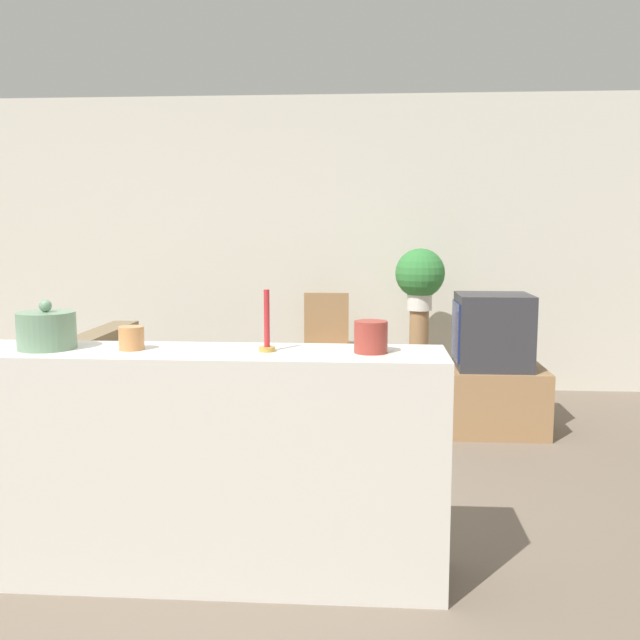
{
  "coord_description": "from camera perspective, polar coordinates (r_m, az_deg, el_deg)",
  "views": [
    {
      "loc": [
        0.87,
        -3.22,
        1.53
      ],
      "look_at": [
        0.51,
        1.85,
        0.85
      ],
      "focal_mm": 40.0,
      "sensor_mm": 36.0,
      "label": 1
    }
  ],
  "objects": [
    {
      "name": "potted_plant",
      "position": [
        6.16,
        8.01,
        3.56
      ],
      "size": [
        0.42,
        0.42,
        0.53
      ],
      "color": "white",
      "rests_on": "plant_stand"
    },
    {
      "name": "decorative_bowl",
      "position": [
        3.26,
        -21.03,
        -0.75
      ],
      "size": [
        0.24,
        0.24,
        0.21
      ],
      "color": "gray",
      "rests_on": "foreground_counter"
    },
    {
      "name": "television",
      "position": [
        5.38,
        13.61,
        -0.87
      ],
      "size": [
        0.54,
        0.49,
        0.55
      ],
      "color": "#333338",
      "rests_on": "tv_stand"
    },
    {
      "name": "wooden_chair",
      "position": [
        6.26,
        0.44,
        -1.65
      ],
      "size": [
        0.44,
        0.44,
        0.93
      ],
      "color": "#9E754C",
      "rests_on": "ground_plane"
    },
    {
      "name": "candle_jar",
      "position": [
        3.13,
        -14.85,
        -1.41
      ],
      "size": [
        0.11,
        0.11,
        0.1
      ],
      "color": "#C6844C",
      "rests_on": "foreground_counter"
    },
    {
      "name": "foreground_counter",
      "position": [
        3.22,
        -12.07,
        -11.21
      ],
      "size": [
        2.38,
        0.44,
        1.0
      ],
      "color": "silver",
      "rests_on": "ground_plane"
    },
    {
      "name": "ground_plane",
      "position": [
        3.67,
        -10.48,
        -17.15
      ],
      "size": [
        14.0,
        14.0,
        0.0
      ],
      "primitive_type": "plane",
      "color": "#756656"
    },
    {
      "name": "wall_back",
      "position": [
        6.71,
        -3.41,
        6.07
      ],
      "size": [
        9.0,
        0.06,
        2.7
      ],
      "color": "beige",
      "rests_on": "ground_plane"
    },
    {
      "name": "tv_stand",
      "position": [
        5.47,
        13.51,
        -6.21
      ],
      "size": [
        0.78,
        0.57,
        0.48
      ],
      "color": "#9E754C",
      "rests_on": "ground_plane"
    },
    {
      "name": "couch",
      "position": [
        4.96,
        -15.85,
        -7.34
      ],
      "size": [
        0.86,
        2.06,
        0.77
      ],
      "color": "#847051",
      "rests_on": "ground_plane"
    },
    {
      "name": "plant_stand",
      "position": [
        6.24,
        7.89,
        -2.87
      ],
      "size": [
        0.17,
        0.17,
        0.8
      ],
      "color": "#9E754C",
      "rests_on": "ground_plane"
    },
    {
      "name": "coffee_tin",
      "position": [
        2.96,
        4.09,
        -1.36
      ],
      "size": [
        0.14,
        0.14,
        0.13
      ],
      "color": "#99382D",
      "rests_on": "foreground_counter"
    },
    {
      "name": "candlestick",
      "position": [
        2.98,
        -4.27,
        -0.89
      ],
      "size": [
        0.07,
        0.07,
        0.26
      ],
      "color": "#B7933D",
      "rests_on": "foreground_counter"
    }
  ]
}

